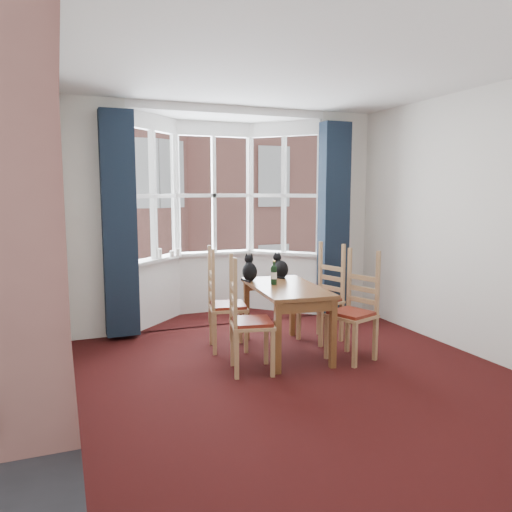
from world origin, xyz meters
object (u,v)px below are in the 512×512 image
dining_table (286,295)px  candle_extra (177,253)px  chair_left_near (243,324)px  chair_left_far (220,307)px  candle_short (172,254)px  chair_right_near (357,314)px  cat_right (281,268)px  wine_bottle (274,274)px  chair_right_far (326,300)px  cat_left (250,270)px  candle_tall (159,253)px

dining_table → candle_extra: size_ratio=12.29×
dining_table → chair_left_near: 0.76m
dining_table → chair_left_far: bearing=150.0°
candle_short → chair_right_near: bearing=-55.8°
cat_right → wine_bottle: cat_right is taller
chair_right_far → candle_extra: size_ratio=8.57×
dining_table → cat_right: cat_right is taller
dining_table → chair_right_far: bearing=23.2°
wine_bottle → cat_right: bearing=56.1°
chair_left_far → cat_left: bearing=11.5°
chair_right_near → chair_right_far: size_ratio=1.00×
chair_left_near → chair_right_near: same height
chair_left_near → candle_tall: candle_tall is taller
chair_right_near → candle_extra: bearing=122.5°
chair_right_far → candle_short: (-1.50, 1.47, 0.44)m
cat_right → candle_short: (-1.02, 1.24, 0.06)m
candle_short → chair_right_far: bearing=-44.3°
chair_left_near → candle_extra: candle_extra is taller
wine_bottle → candle_tall: wine_bottle is taller
chair_left_near → candle_tall: 2.18m
cat_right → cat_left: bearing=-172.5°
candle_short → candle_tall: bearing=-169.9°
chair_right_near → cat_right: size_ratio=3.00×
cat_left → candle_short: 1.44m
chair_left_far → chair_left_near: bearing=-90.4°
chair_right_near → candle_extra: 2.64m
chair_left_far → cat_left: size_ratio=2.93×
chair_right_far → candle_tall: bearing=139.3°
candle_short → cat_left: bearing=-64.9°
dining_table → chair_right_near: size_ratio=1.43×
chair_left_near → cat_left: bearing=64.9°
chair_right_far → candle_short: candle_short is taller
candle_tall → candle_short: bearing=10.1°
dining_table → candle_tall: 2.02m
dining_table → cat_right: 0.56m
candle_short → candle_extra: size_ratio=0.79×
cat_left → candle_extra: 1.42m
cat_left → cat_right: bearing=7.5°
chair_right_far → candle_short: size_ratio=10.81×
chair_left_far → chair_right_far: bearing=-4.0°
chair_right_far → candle_tall: 2.25m
candle_extra → cat_left: bearing=-68.2°
dining_table → chair_left_near: (-0.64, -0.38, -0.16)m
chair_left_far → candle_extra: candle_extra is taller
candle_extra → cat_right: bearing=-53.4°
chair_right_near → cat_right: 1.10m
chair_right_near → wine_bottle: bearing=142.0°
chair_left_far → chair_right_far: (1.27, -0.09, 0.00)m
dining_table → chair_left_far: (-0.63, 0.36, -0.16)m
chair_right_near → candle_short: size_ratio=10.81×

